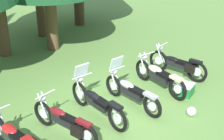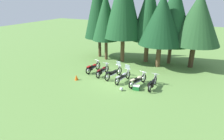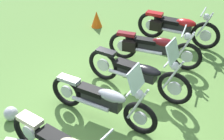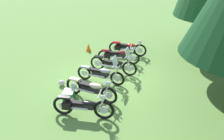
# 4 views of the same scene
# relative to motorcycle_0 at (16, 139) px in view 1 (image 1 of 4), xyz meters

# --- Properties ---
(ground_plane) EXTENTS (80.00, 80.00, 0.00)m
(ground_plane) POSITION_rel_motorcycle_0_xyz_m (2.97, -0.62, -0.47)
(ground_plane) COLOR #608C42
(motorcycle_0) EXTENTS (0.71, 2.22, 1.03)m
(motorcycle_0) POSITION_rel_motorcycle_0_xyz_m (0.00, 0.00, 0.00)
(motorcycle_0) COLOR black
(motorcycle_0) RESTS_ON ground_plane
(motorcycle_1) EXTENTS (0.65, 2.27, 1.01)m
(motorcycle_1) POSITION_rel_motorcycle_0_xyz_m (1.24, -0.37, -0.02)
(motorcycle_1) COLOR black
(motorcycle_1) RESTS_ON ground_plane
(motorcycle_2) EXTENTS (0.82, 2.39, 1.38)m
(motorcycle_2) POSITION_rel_motorcycle_0_xyz_m (2.43, -0.42, 0.01)
(motorcycle_2) COLOR black
(motorcycle_2) RESTS_ON ground_plane
(motorcycle_3) EXTENTS (0.72, 2.27, 1.35)m
(motorcycle_3) POSITION_rel_motorcycle_0_xyz_m (3.51, -0.83, -0.00)
(motorcycle_3) COLOR black
(motorcycle_3) RESTS_ON ground_plane
(motorcycle_4) EXTENTS (0.96, 2.27, 1.01)m
(motorcycle_4) POSITION_rel_motorcycle_0_xyz_m (4.89, -0.98, -0.00)
(motorcycle_4) COLOR black
(motorcycle_4) RESTS_ON ground_plane
(motorcycle_5) EXTENTS (0.60, 2.24, 1.03)m
(motorcycle_5) POSITION_rel_motorcycle_0_xyz_m (6.11, -1.03, -0.02)
(motorcycle_5) COLOR black
(motorcycle_5) RESTS_ON ground_plane
(picnic_cooler) EXTENTS (0.54, 0.45, 0.37)m
(picnic_cooler) POSITION_rel_motorcycle_0_xyz_m (5.06, -1.86, -0.28)
(picnic_cooler) COLOR #1E7233
(picnic_cooler) RESTS_ON ground_plane
(dropped_helmet) EXTENTS (0.28, 0.28, 0.28)m
(dropped_helmet) POSITION_rel_motorcycle_0_xyz_m (4.07, -2.51, -0.33)
(dropped_helmet) COLOR silver
(dropped_helmet) RESTS_ON ground_plane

